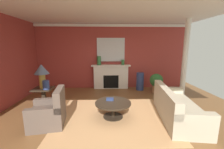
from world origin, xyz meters
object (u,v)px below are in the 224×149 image
at_px(fireplace, 111,77).
at_px(potted_plant, 156,82).
at_px(armchair_near_window, 49,114).
at_px(vase_mantel_left, 99,61).
at_px(vase_tall_corner, 140,81).
at_px(table_lamp, 42,72).
at_px(side_table, 44,97).
at_px(mantel_mirror, 111,50).
at_px(sofa, 176,108).
at_px(vase_mantel_right, 123,62).
at_px(vase_on_side_table, 46,85).
at_px(coffee_table, 113,106).

height_order(fireplace, potted_plant, fireplace).
bearing_deg(armchair_near_window, vase_mantel_left, 70.94).
distance_m(armchair_near_window, vase_tall_corner, 4.19).
bearing_deg(fireplace, table_lamp, -133.61).
relative_size(side_table, potted_plant, 0.84).
bearing_deg(mantel_mirror, table_lamp, -132.14).
height_order(sofa, side_table, sofa).
bearing_deg(vase_mantel_right, vase_tall_corner, -17.91).
bearing_deg(table_lamp, armchair_near_window, -61.54).
xyz_separation_m(armchair_near_window, vase_on_side_table, (-0.37, 0.84, 0.53)).
xyz_separation_m(sofa, vase_mantel_left, (-2.27, 2.96, 1.03)).
distance_m(sofa, vase_mantel_left, 3.87).
relative_size(sofa, vase_mantel_right, 9.13).
xyz_separation_m(side_table, vase_mantel_right, (2.73, 2.23, 0.85)).
bearing_deg(sofa, vase_mantel_right, 111.47).
relative_size(mantel_mirror, table_lamp, 1.71).
bearing_deg(side_table, vase_tall_corner, 29.56).
bearing_deg(vase_on_side_table, vase_mantel_right, 42.43).
bearing_deg(mantel_mirror, vase_mantel_right, -17.18).
bearing_deg(table_lamp, vase_mantel_left, 53.96).
relative_size(mantel_mirror, sofa, 0.58).
xyz_separation_m(armchair_near_window, coffee_table, (1.63, 0.35, 0.03)).
height_order(armchair_near_window, vase_on_side_table, vase_on_side_table).
distance_m(fireplace, armchair_near_window, 3.65).
bearing_deg(sofa, fireplace, 119.65).
distance_m(vase_on_side_table, potted_plant, 4.30).
height_order(coffee_table, potted_plant, potted_plant).
xyz_separation_m(coffee_table, vase_tall_corner, (1.35, 2.59, 0.07)).
relative_size(vase_mantel_right, vase_mantel_left, 0.59).
xyz_separation_m(fireplace, mantel_mirror, (0.00, 0.12, 1.28)).
height_order(sofa, vase_on_side_table, vase_on_side_table).
relative_size(table_lamp, vase_mantel_right, 3.12).
bearing_deg(armchair_near_window, sofa, 3.94).
bearing_deg(side_table, vase_mantel_right, 39.34).
bearing_deg(fireplace, side_table, -133.61).
bearing_deg(vase_mantel_left, fireplace, 5.11).
bearing_deg(vase_mantel_right, table_lamp, -140.66).
bearing_deg(potted_plant, fireplace, 159.25).
bearing_deg(potted_plant, armchair_near_window, -144.87).
height_order(sofa, potted_plant, sofa).
height_order(mantel_mirror, armchair_near_window, mantel_mirror).
bearing_deg(vase_mantel_right, side_table, -140.66).
bearing_deg(vase_mantel_left, coffee_table, -79.47).
bearing_deg(fireplace, vase_tall_corner, -12.74).
relative_size(sofa, potted_plant, 2.64).
relative_size(sofa, side_table, 3.14).
relative_size(fireplace, vase_mantel_left, 4.43).
height_order(vase_mantel_right, vase_mantel_left, vase_mantel_left).
xyz_separation_m(mantel_mirror, coffee_table, (-0.02, -3.01, -1.48)).
bearing_deg(potted_plant, vase_on_side_table, -157.01).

